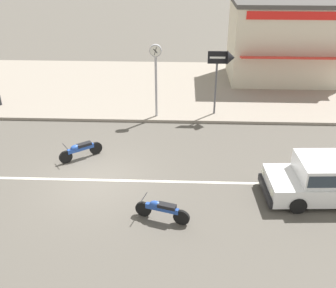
{
  "coord_description": "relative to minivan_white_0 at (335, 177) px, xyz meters",
  "views": [
    {
      "loc": [
        3.31,
        -12.71,
        8.6
      ],
      "look_at": [
        2.76,
        1.59,
        0.8
      ],
      "focal_mm": 42.0,
      "sensor_mm": 36.0,
      "label": 1
    }
  ],
  "objects": [
    {
      "name": "ground_plane",
      "position": [
        -8.84,
        0.74,
        -0.85
      ],
      "size": [
        160.0,
        160.0,
        0.0
      ],
      "primitive_type": "plane",
      "color": "#544F47"
    },
    {
      "name": "minivan_white_0",
      "position": [
        0.0,
        0.0,
        0.0
      ],
      "size": [
        4.75,
        2.18,
        1.56
      ],
      "color": "white",
      "rests_on": "ground"
    },
    {
      "name": "motorcycle_0",
      "position": [
        -9.8,
        2.37,
        -0.42
      ],
      "size": [
        1.62,
        1.22,
        0.8
      ],
      "color": "black",
      "rests_on": "ground"
    },
    {
      "name": "arrow_signboard",
      "position": [
        -3.36,
        6.96,
        2.1
      ],
      "size": [
        1.31,
        0.68,
        3.33
      ],
      "color": "#4C4C51",
      "rests_on": "kerb_strip"
    },
    {
      "name": "lane_centre_stripe",
      "position": [
        -8.84,
        0.74,
        -0.84
      ],
      "size": [
        50.4,
        0.14,
        0.01
      ],
      "primitive_type": "cube",
      "color": "silver",
      "rests_on": "ground"
    },
    {
      "name": "motorcycle_2",
      "position": [
        -6.14,
        -1.55,
        -0.42
      ],
      "size": [
        1.86,
        0.79,
        0.8
      ],
      "color": "black",
      "rests_on": "ground"
    },
    {
      "name": "kerb_strip",
      "position": [
        -8.84,
        11.03,
        -0.77
      ],
      "size": [
        68.0,
        10.0,
        0.15
      ],
      "primitive_type": "cube",
      "color": "gray",
      "rests_on": "ground"
    },
    {
      "name": "shopfront_corner_warung",
      "position": [
        0.76,
        12.68,
        1.74
      ],
      "size": [
        6.74,
        4.91,
        4.86
      ],
      "color": "beige",
      "rests_on": "kerb_strip"
    },
    {
      "name": "street_clock",
      "position": [
        -6.84,
        6.56,
        1.99
      ],
      "size": [
        0.58,
        0.22,
        3.7
      ],
      "color": "#9E9EA3",
      "rests_on": "kerb_strip"
    }
  ]
}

